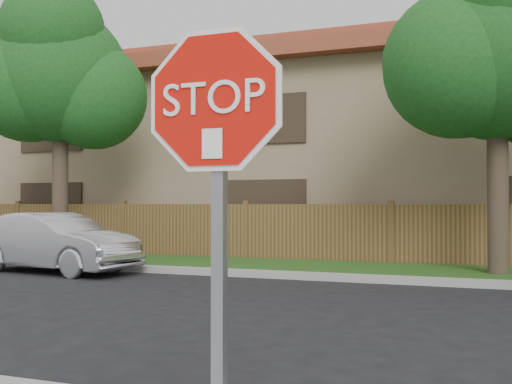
% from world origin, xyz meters
% --- Properties ---
extents(far_curb, '(70.00, 0.30, 0.15)m').
position_xyz_m(far_curb, '(0.00, 8.15, 0.07)').
color(far_curb, gray).
rests_on(far_curb, ground).
extents(grass_strip, '(70.00, 3.00, 0.12)m').
position_xyz_m(grass_strip, '(0.00, 9.80, 0.06)').
color(grass_strip, '#1E4714').
rests_on(grass_strip, ground).
extents(fence, '(70.00, 0.12, 1.60)m').
position_xyz_m(fence, '(0.00, 11.40, 0.80)').
color(fence, '#4E351B').
rests_on(fence, ground).
extents(apartment_building, '(35.20, 9.20, 7.20)m').
position_xyz_m(apartment_building, '(0.00, 17.00, 3.53)').
color(apartment_building, '#8E7B58').
rests_on(apartment_building, ground).
extents(tree_left, '(4.80, 3.90, 7.78)m').
position_xyz_m(tree_left, '(-8.98, 9.57, 5.22)').
color(tree_left, '#382B21').
rests_on(tree_left, ground).
extents(tree_mid, '(4.80, 3.90, 7.35)m').
position_xyz_m(tree_mid, '(2.52, 9.57, 4.87)').
color(tree_mid, '#382B21').
rests_on(tree_mid, ground).
extents(stop_sign, '(1.01, 0.13, 2.55)m').
position_xyz_m(stop_sign, '(0.86, -1.48, 1.83)').
color(stop_sign, gray).
rests_on(stop_sign, sidewalk_near).
extents(sedan_left, '(4.43, 2.09, 1.40)m').
position_xyz_m(sedan_left, '(-7.25, 7.34, 0.70)').
color(sedan_left, silver).
rests_on(sedan_left, ground).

